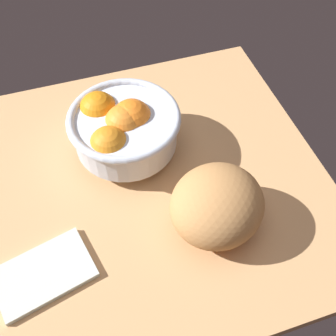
{
  "coord_description": "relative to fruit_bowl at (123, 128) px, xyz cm",
  "views": [
    {
      "loc": [
        -4.05,
        -42.82,
        62.97
      ],
      "look_at": [
        9.12,
        -1.82,
        5.0
      ],
      "focal_mm": 42.86,
      "sensor_mm": 36.0,
      "label": 1
    }
  ],
  "objects": [
    {
      "name": "ground_plane",
      "position": [
        -3.44,
        -8.69,
        -8.2
      ],
      "size": [
        78.93,
        65.37,
        3.0
      ],
      "primitive_type": "cube",
      "color": "tan"
    },
    {
      "name": "fruit_bowl",
      "position": [
        0.0,
        0.0,
        0.0
      ],
      "size": [
        21.27,
        21.27,
        11.68
      ],
      "color": "silver",
      "rests_on": "ground"
    },
    {
      "name": "bread_loaf",
      "position": [
        10.92,
        -20.86,
        -0.98
      ],
      "size": [
        21.59,
        21.08,
        11.43
      ],
      "primitive_type": "ellipsoid",
      "rotation": [
        0.0,
        0.0,
        3.61
      ],
      "color": "#BA834C",
      "rests_on": "ground"
    },
    {
      "name": "napkin_folded",
      "position": [
        -19.07,
        -21.54,
        -6.17
      ],
      "size": [
        17.29,
        13.04,
        1.06
      ],
      "primitive_type": "cube",
      "rotation": [
        0.0,
        0.0,
        0.23
      ],
      "color": "silver",
      "rests_on": "ground"
    }
  ]
}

